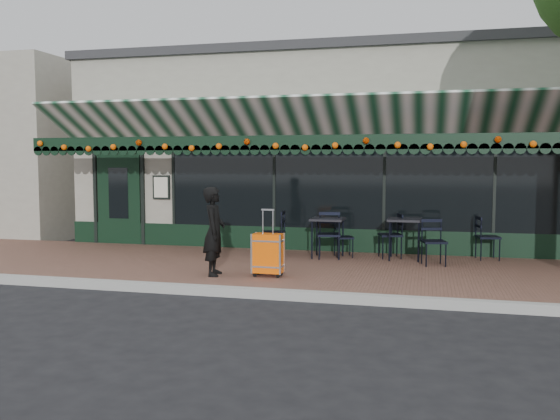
% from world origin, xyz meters
% --- Properties ---
extents(ground, '(80.00, 80.00, 0.00)m').
position_xyz_m(ground, '(0.00, 0.00, 0.00)').
color(ground, black).
rests_on(ground, ground).
extents(sidewalk, '(18.00, 4.00, 0.15)m').
position_xyz_m(sidewalk, '(0.00, 2.00, 0.07)').
color(sidewalk, brown).
rests_on(sidewalk, ground).
extents(curb, '(18.00, 0.16, 0.15)m').
position_xyz_m(curb, '(0.00, -0.08, 0.07)').
color(curb, '#9E9E99').
rests_on(curb, ground).
extents(restaurant_building, '(12.00, 9.60, 4.50)m').
position_xyz_m(restaurant_building, '(0.00, 7.84, 2.27)').
color(restaurant_building, gray).
rests_on(restaurant_building, ground).
extents(woman, '(0.46, 0.61, 1.51)m').
position_xyz_m(woman, '(-1.23, 0.77, 0.91)').
color(woman, black).
rests_on(woman, sidewalk).
extents(suitcase, '(0.50, 0.28, 1.13)m').
position_xyz_m(suitcase, '(-0.31, 0.90, 0.53)').
color(suitcase, '#FB5D07').
rests_on(suitcase, sidewalk).
extents(cafe_table_a, '(0.66, 0.66, 0.82)m').
position_xyz_m(cafe_table_a, '(1.86, 3.23, 0.88)').
color(cafe_table_a, black).
rests_on(cafe_table_a, sidewalk).
extents(cafe_table_b, '(0.65, 0.65, 0.80)m').
position_xyz_m(cafe_table_b, '(0.34, 3.10, 0.87)').
color(cafe_table_b, black).
rests_on(cafe_table_b, sidewalk).
extents(chair_a_left, '(0.57, 0.57, 0.91)m').
position_xyz_m(chair_a_left, '(1.57, 3.37, 0.60)').
color(chair_a_left, black).
rests_on(chair_a_left, sidewalk).
extents(chair_a_right, '(0.52, 0.52, 0.88)m').
position_xyz_m(chair_a_right, '(3.47, 3.63, 0.59)').
color(chair_a_right, black).
rests_on(chair_a_right, sidewalk).
extents(chair_a_front, '(0.53, 0.53, 0.87)m').
position_xyz_m(chair_a_front, '(2.42, 2.68, 0.59)').
color(chair_a_front, black).
rests_on(chair_a_front, sidewalk).
extents(chair_b_left, '(0.52, 0.52, 0.95)m').
position_xyz_m(chair_b_left, '(-0.77, 2.99, 0.63)').
color(chair_b_left, black).
rests_on(chair_b_left, sidewalk).
extents(chair_b_right, '(0.49, 0.49, 0.78)m').
position_xyz_m(chair_b_right, '(0.64, 3.29, 0.54)').
color(chair_b_right, black).
rests_on(chair_b_right, sidewalk).
extents(chair_b_front, '(0.53, 0.53, 0.94)m').
position_xyz_m(chair_b_front, '(0.39, 2.99, 0.62)').
color(chair_b_front, black).
rests_on(chair_b_front, sidewalk).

